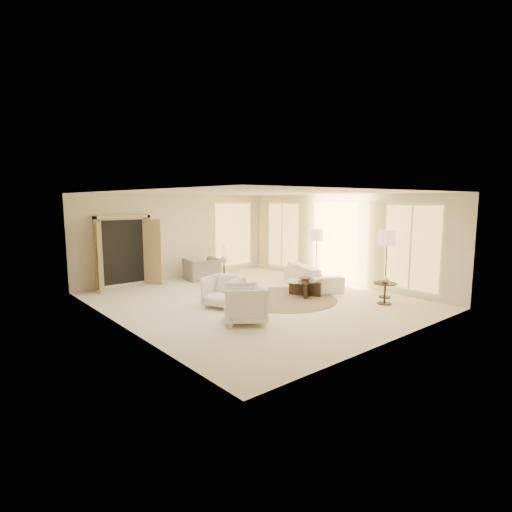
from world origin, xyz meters
TOP-DOWN VIEW (x-y plane):
  - room at (0.00, 0.00)m, footprint 7.04×8.04m
  - windows_right at (3.45, 0.10)m, footprint 0.10×6.40m
  - window_back_corner at (2.30, 3.95)m, footprint 1.70×0.10m
  - curtains_right at (3.40, 1.00)m, footprint 0.06×5.20m
  - french_doors at (-1.90, 3.82)m, footprint 1.95×0.66m
  - area_rug at (0.70, -0.39)m, footprint 3.57×3.57m
  - sofa at (2.45, 0.18)m, footprint 1.71×2.49m
  - armchair_left at (-0.98, -0.00)m, footprint 1.03×1.06m
  - armchair_right at (-1.36, -1.34)m, footprint 1.18×1.20m
  - accent_chair at (0.45, 3.23)m, footprint 1.16×0.83m
  - coffee_table at (1.40, -0.50)m, footprint 1.38×1.38m
  - end_table at (2.31, -2.40)m, footprint 0.58×0.58m
  - side_table at (1.25, 3.12)m, footprint 0.47×0.47m
  - floor_lamp_near at (2.87, 0.40)m, footprint 0.42×0.42m
  - floor_lamp_far at (2.90, -2.03)m, footprint 0.44×0.44m
  - bowl at (1.40, -0.50)m, footprint 0.40×0.40m
  - end_vase at (2.31, -2.40)m, footprint 0.19×0.19m
  - side_vase at (1.25, 3.12)m, footprint 0.23×0.23m

SIDE VIEW (x-z plane):
  - area_rug at x=0.70m, z-range 0.00..0.01m
  - coffee_table at x=1.40m, z-range 0.06..0.50m
  - side_table at x=1.25m, z-range 0.06..0.60m
  - sofa at x=2.45m, z-range 0.00..0.68m
  - end_table at x=2.31m, z-range 0.10..0.65m
  - armchair_left at x=-0.98m, z-range 0.00..0.85m
  - armchair_right at x=-1.36m, z-range 0.00..0.91m
  - accent_chair at x=0.45m, z-range 0.00..0.94m
  - bowl at x=1.40m, z-range 0.44..0.52m
  - end_vase at x=2.31m, z-range 0.54..0.73m
  - side_vase at x=1.25m, z-range 0.54..0.78m
  - french_doors at x=-1.90m, z-range -0.01..2.15m
  - curtains_right at x=3.40m, z-range 0.00..2.60m
  - windows_right at x=3.45m, z-range 0.15..2.55m
  - window_back_corner at x=2.30m, z-range 0.15..2.55m
  - room at x=0.00m, z-range -0.02..2.81m
  - floor_lamp_near at x=2.87m, z-range 0.60..2.33m
  - floor_lamp_far at x=2.90m, z-range 0.64..2.46m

